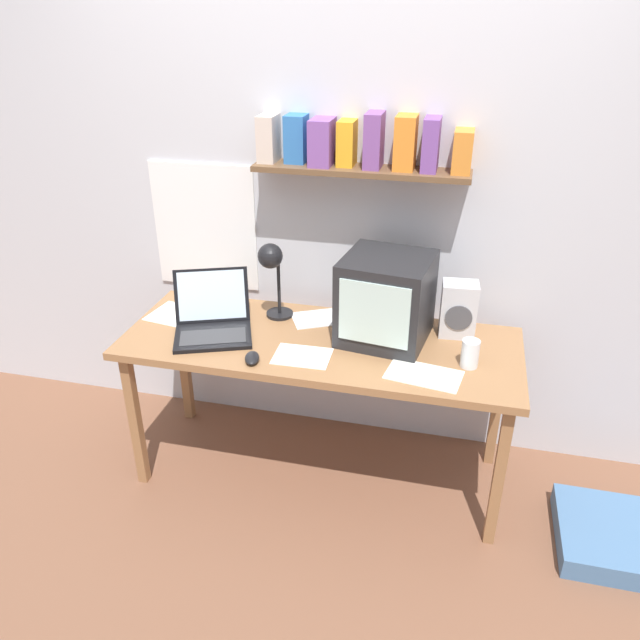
# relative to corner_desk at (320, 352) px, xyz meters

# --- Properties ---
(ground_plane) EXTENTS (12.00, 12.00, 0.00)m
(ground_plane) POSITION_rel_corner_desk_xyz_m (0.00, 0.00, -0.68)
(ground_plane) COLOR brown
(back_wall) EXTENTS (5.60, 0.24, 2.60)m
(back_wall) POSITION_rel_corner_desk_xyz_m (-0.00, 0.44, 0.63)
(back_wall) COLOR silver
(back_wall) RESTS_ON ground_plane
(corner_desk) EXTENTS (1.75, 0.66, 0.74)m
(corner_desk) POSITION_rel_corner_desk_xyz_m (0.00, 0.00, 0.00)
(corner_desk) COLOR #996A42
(corner_desk) RESTS_ON ground_plane
(crt_monitor) EXTENTS (0.41, 0.41, 0.38)m
(crt_monitor) POSITION_rel_corner_desk_xyz_m (0.27, 0.09, 0.25)
(crt_monitor) COLOR #232326
(crt_monitor) RESTS_ON corner_desk
(laptop) EXTENTS (0.44, 0.44, 0.25)m
(laptop) POSITION_rel_corner_desk_xyz_m (-0.49, -0.03, 0.13)
(laptop) COLOR black
(laptop) RESTS_ON corner_desk
(desk_lamp) EXTENTS (0.13, 0.19, 0.38)m
(desk_lamp) POSITION_rel_corner_desk_xyz_m (-0.26, 0.14, 0.34)
(desk_lamp) COLOR black
(desk_lamp) RESTS_ON corner_desk
(juice_glass) EXTENTS (0.07, 0.07, 0.12)m
(juice_glass) POSITION_rel_corner_desk_xyz_m (0.65, -0.07, 0.12)
(juice_glass) COLOR white
(juice_glass) RESTS_ON corner_desk
(space_heater) EXTENTS (0.16, 0.13, 0.25)m
(space_heater) POSITION_rel_corner_desk_xyz_m (0.58, 0.20, 0.19)
(space_heater) COLOR silver
(space_heater) RESTS_ON corner_desk
(computer_mouse) EXTENTS (0.09, 0.12, 0.03)m
(computer_mouse) POSITION_rel_corner_desk_xyz_m (-0.23, -0.24, 0.08)
(computer_mouse) COLOR black
(computer_mouse) RESTS_ON corner_desk
(open_notebook) EXTENTS (0.25, 0.25, 0.00)m
(open_notebook) POSITION_rel_corner_desk_xyz_m (-0.73, 0.08, 0.07)
(open_notebook) COLOR white
(open_notebook) RESTS_ON corner_desk
(printed_handout) EXTENTS (0.28, 0.26, 0.00)m
(printed_handout) POSITION_rel_corner_desk_xyz_m (-0.06, 0.19, 0.07)
(printed_handout) COLOR silver
(printed_handout) RESTS_ON corner_desk
(loose_paper_near_laptop) EXTENTS (0.32, 0.22, 0.00)m
(loose_paper_near_laptop) POSITION_rel_corner_desk_xyz_m (0.47, -0.18, 0.07)
(loose_paper_near_laptop) COLOR white
(loose_paper_near_laptop) RESTS_ON corner_desk
(loose_paper_near_monitor) EXTENTS (0.24, 0.18, 0.00)m
(loose_paper_near_monitor) POSITION_rel_corner_desk_xyz_m (-0.04, -0.16, 0.07)
(loose_paper_near_monitor) COLOR white
(loose_paper_near_monitor) RESTS_ON corner_desk
(floor_cushion) EXTENTS (0.46, 0.46, 0.10)m
(floor_cushion) POSITION_rel_corner_desk_xyz_m (1.33, -0.18, -0.63)
(floor_cushion) COLOR teal
(floor_cushion) RESTS_ON ground_plane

